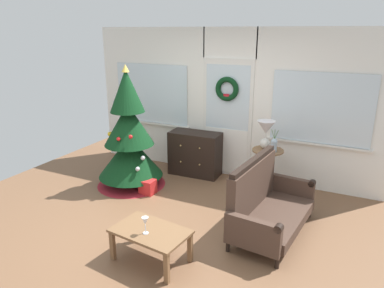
{
  "coord_description": "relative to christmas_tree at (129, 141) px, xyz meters",
  "views": [
    {
      "loc": [
        2.12,
        -3.68,
        2.5
      ],
      "look_at": [
        0.05,
        0.55,
        1.0
      ],
      "focal_mm": 33.58,
      "sensor_mm": 36.0,
      "label": 1
    }
  ],
  "objects": [
    {
      "name": "ground_plane",
      "position": [
        1.26,
        -0.9,
        -0.77
      ],
      "size": [
        6.76,
        6.76,
        0.0
      ],
      "primitive_type": "plane",
      "color": "brown"
    },
    {
      "name": "table_lamp",
      "position": [
        2.07,
        0.68,
        0.25
      ],
      "size": [
        0.28,
        0.28,
        0.44
      ],
      "color": "silver",
      "rests_on": "side_table"
    },
    {
      "name": "coffee_table",
      "position": [
        1.43,
        -1.64,
        -0.44
      ],
      "size": [
        0.89,
        0.61,
        0.39
      ],
      "color": "brown",
      "rests_on": "ground"
    },
    {
      "name": "wine_glass",
      "position": [
        1.42,
        -1.72,
        -0.24
      ],
      "size": [
        0.08,
        0.08,
        0.2
      ],
      "color": "silver",
      "rests_on": "coffee_table"
    },
    {
      "name": "flower_vase",
      "position": [
        2.23,
        0.58,
        0.09
      ],
      "size": [
        0.11,
        0.1,
        0.35
      ],
      "color": "#99ADBC",
      "rests_on": "side_table"
    },
    {
      "name": "settee_sofa",
      "position": [
        2.41,
        -0.45,
        -0.39
      ],
      "size": [
        0.85,
        1.52,
        0.96
      ],
      "color": "black",
      "rests_on": "ground"
    },
    {
      "name": "gift_box",
      "position": [
        0.45,
        -0.18,
        -0.66
      ],
      "size": [
        0.23,
        0.21,
        0.23
      ],
      "primitive_type": "cube",
      "color": "red",
      "rests_on": "ground"
    },
    {
      "name": "christmas_tree",
      "position": [
        0.0,
        0.0,
        0.0
      ],
      "size": [
        1.14,
        1.14,
        2.0
      ],
      "color": "#4C331E",
      "rests_on": "ground"
    },
    {
      "name": "side_table",
      "position": [
        2.13,
        0.64,
        -0.25
      ],
      "size": [
        0.5,
        0.48,
        0.74
      ],
      "color": "brown",
      "rests_on": "ground"
    },
    {
      "name": "back_wall_with_door",
      "position": [
        1.26,
        1.18,
        0.51
      ],
      "size": [
        5.2,
        0.19,
        2.55
      ],
      "color": "white",
      "rests_on": "ground"
    },
    {
      "name": "dresser_cabinet",
      "position": [
        0.77,
        0.89,
        -0.38
      ],
      "size": [
        0.91,
        0.47,
        0.78
      ],
      "color": "black",
      "rests_on": "ground"
    }
  ]
}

